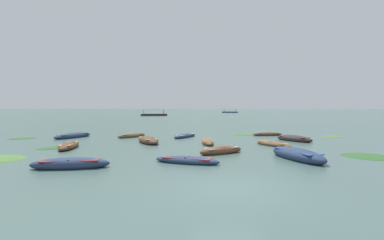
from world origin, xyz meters
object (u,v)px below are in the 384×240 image
object	(u,v)px
rowboat_9	(73,136)
rowboat_5	(267,134)
rowboat_6	(187,160)
rowboat_3	(297,155)
rowboat_0	(294,139)
rowboat_11	(132,136)
rowboat_7	(185,136)
rowboat_10	(69,146)
ferry_0	(230,112)
rowboat_2	(148,140)
rowboat_8	(208,142)
ferry_1	(154,115)
rowboat_1	(70,164)
rowboat_12	(221,150)
rowboat_4	(273,144)

from	to	relation	value
rowboat_9	rowboat_5	bearing A→B (deg)	6.72
rowboat_5	rowboat_6	size ratio (longest dim) A/B	0.90
rowboat_3	rowboat_6	xyz separation A→B (m)	(-5.94, -1.11, -0.10)
rowboat_0	rowboat_11	distance (m)	14.65
rowboat_7	rowboat_10	distance (m)	10.67
ferry_0	rowboat_2	bearing A→B (deg)	-99.66
rowboat_0	rowboat_7	size ratio (longest dim) A/B	0.96
rowboat_8	rowboat_5	bearing A→B (deg)	46.37
ferry_1	rowboat_5	bearing A→B (deg)	-73.17
rowboat_1	rowboat_9	bearing A→B (deg)	113.06
rowboat_5	rowboat_9	xyz separation A→B (m)	(-18.72, -2.21, 0.06)
rowboat_5	rowboat_1	bearing A→B (deg)	-130.24
rowboat_2	ferry_1	xyz separation A→B (m)	(-11.00, 78.92, 0.25)
rowboat_7	rowboat_11	distance (m)	5.07
rowboat_9	rowboat_11	bearing A→B (deg)	5.47
rowboat_12	rowboat_1	bearing A→B (deg)	-149.90
rowboat_4	rowboat_11	distance (m)	13.20
rowboat_12	rowboat_10	bearing A→B (deg)	168.27
rowboat_4	rowboat_5	distance (m)	7.84
rowboat_8	rowboat_9	size ratio (longest dim) A/B	0.76
rowboat_0	rowboat_8	distance (m)	7.63
rowboat_7	rowboat_9	xyz separation A→B (m)	(-10.46, -0.47, 0.05)
rowboat_5	rowboat_11	world-z (taller)	rowboat_11
rowboat_2	ferry_0	world-z (taller)	ferry_0
rowboat_11	rowboat_12	distance (m)	12.16
rowboat_8	rowboat_3	bearing A→B (deg)	-54.86
rowboat_5	rowboat_9	size ratio (longest dim) A/B	0.76
rowboat_3	rowboat_7	xyz separation A→B (m)	(-6.46, 11.37, -0.10)
rowboat_10	rowboat_1	bearing A→B (deg)	-65.33
rowboat_6	rowboat_8	bearing A→B (deg)	79.55
rowboat_10	rowboat_11	distance (m)	7.85
rowboat_7	ferry_0	xyz separation A→B (m)	(22.34, 143.31, 0.31)
rowboat_7	rowboat_12	xyz separation A→B (m)	(2.53, -9.46, 0.04)
rowboat_0	ferry_1	bearing A→B (deg)	106.56
rowboat_11	rowboat_2	bearing A→B (deg)	-62.30
rowboat_1	rowboat_12	bearing A→B (deg)	30.10
rowboat_4	rowboat_11	size ratio (longest dim) A/B	1.14
rowboat_3	ferry_0	xyz separation A→B (m)	(15.89, 154.68, 0.21)
rowboat_9	rowboat_3	bearing A→B (deg)	-32.80
rowboat_2	ferry_0	xyz separation A→B (m)	(25.12, 147.62, 0.25)
rowboat_11	ferry_0	size ratio (longest dim) A/B	0.30
rowboat_1	rowboat_8	distance (m)	11.08
rowboat_6	rowboat_12	bearing A→B (deg)	56.41
rowboat_10	rowboat_12	distance (m)	10.50
rowboat_3	ferry_1	bearing A→B (deg)	103.24
rowboat_0	rowboat_10	world-z (taller)	rowboat_0
rowboat_0	rowboat_7	bearing A→B (deg)	162.53
rowboat_12	rowboat_8	bearing A→B (deg)	97.67
rowboat_10	ferry_1	distance (m)	82.16
rowboat_4	rowboat_10	bearing A→B (deg)	-174.57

